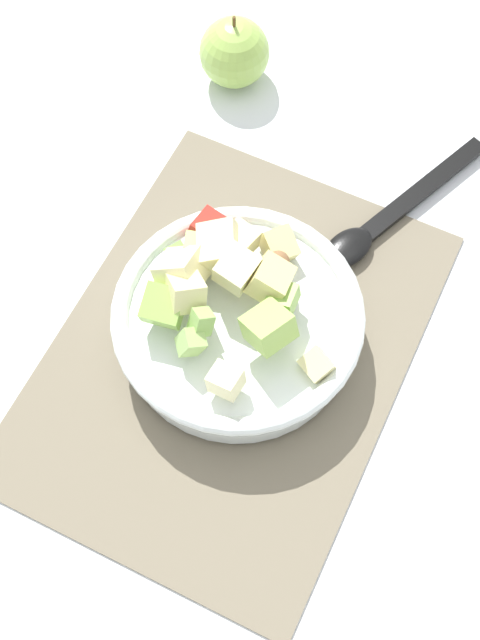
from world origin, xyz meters
TOP-DOWN VIEW (x-y plane):
  - ground_plane at (0.00, 0.00)m, footprint 2.40×2.40m
  - placemat at (0.00, 0.00)m, footprint 0.43×0.31m
  - salad_bowl at (-0.02, 0.00)m, footprint 0.23×0.23m
  - serving_spoon at (-0.19, 0.07)m, footprint 0.22×0.11m
  - whole_apple at (-0.30, -0.14)m, footprint 0.08×0.08m

SIDE VIEW (x-z plane):
  - ground_plane at x=0.00m, z-range 0.00..0.00m
  - placemat at x=0.00m, z-range 0.00..0.01m
  - serving_spoon at x=-0.19m, z-range 0.00..0.02m
  - whole_apple at x=-0.30m, z-range -0.01..0.08m
  - salad_bowl at x=-0.02m, z-range -0.01..0.09m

